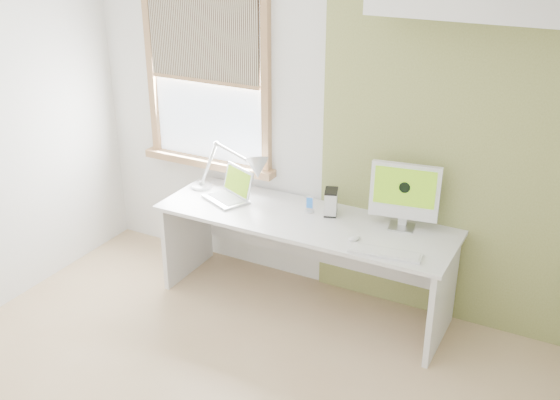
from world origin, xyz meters
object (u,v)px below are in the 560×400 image
Objects in this scene: laptop at (231,192)px; external_drive at (331,202)px; desk_lamp at (246,169)px; imac at (405,193)px; desk at (308,238)px.

laptop reaches higher than external_drive.
desk_lamp is 3.85× the size of external_drive.
desk_lamp is 1.25m from imac.
external_drive is 0.39× the size of imac.
desk_lamp is at bearing 169.35° from desk.
external_drive is (0.72, -0.02, -0.12)m from desk_lamp.
desk is 0.70m from laptop.
desk_lamp is at bearing 178.64° from external_drive.
imac reaches higher than desk.
imac is at bearing 4.19° from external_drive.
imac is at bearing 0.99° from desk_lamp.
laptop is 1.34m from imac.
external_drive is 0.56m from imac.
laptop is at bearing -119.92° from desk_lamp.
laptop is at bearing -173.77° from imac.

